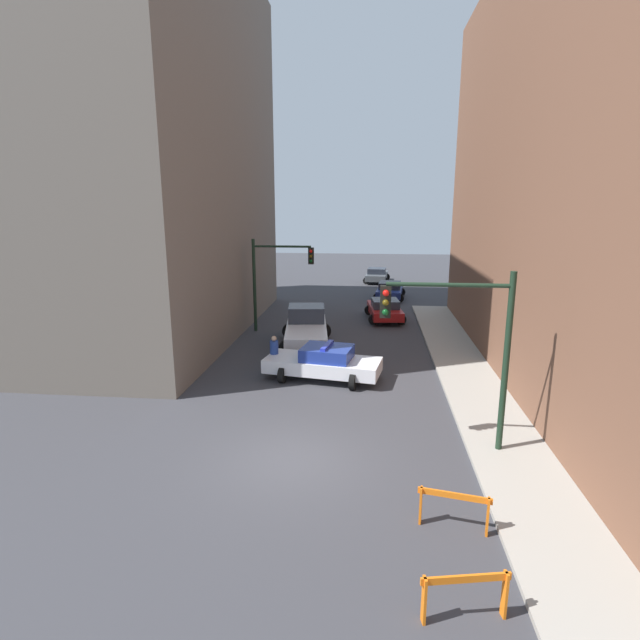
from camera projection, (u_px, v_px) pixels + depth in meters
ground_plane at (293, 460)px, 14.11m from camera, size 120.00×120.00×0.00m
sidewalk_right at (519, 470)px, 13.48m from camera, size 2.40×44.00×0.12m
building_corner_left at (109, 148)px, 26.59m from camera, size 14.00×20.00×19.97m
traffic_light_near at (465, 335)px, 13.89m from camera, size 3.64×0.35×5.20m
traffic_light_far at (273, 272)px, 27.61m from camera, size 3.44×0.35×5.20m
police_car at (324, 362)px, 20.48m from camera, size 4.95×2.86×1.52m
white_truck at (306, 328)px, 25.38m from camera, size 3.05×5.60×1.90m
parked_car_near at (385, 309)px, 31.06m from camera, size 2.56×4.46×1.31m
parked_car_mid at (390, 290)px, 37.90m from camera, size 2.55×4.46×1.31m
parked_car_far at (377, 275)px, 45.95m from camera, size 2.52×4.44×1.31m
pedestrian_crossing at (274, 354)px, 21.14m from camera, size 0.45×0.45×1.66m
barrier_front at (465, 589)px, 8.58m from camera, size 1.58×0.44×0.90m
barrier_mid at (454, 504)px, 11.01m from camera, size 1.58×0.45×0.90m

